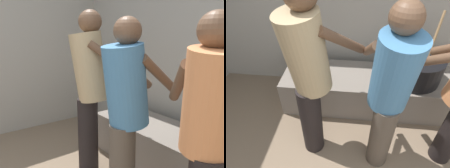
% 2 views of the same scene
% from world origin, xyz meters
% --- Properties ---
extents(hearth_ledge, '(2.05, 0.60, 0.44)m').
position_xyz_m(hearth_ledge, '(-0.25, 2.01, 0.22)').
color(hearth_ledge, slate).
rests_on(hearth_ledge, ground_plane).
extents(cooking_pot_main, '(0.58, 0.58, 0.74)m').
position_xyz_m(cooking_pot_main, '(0.22, 2.03, 0.58)').
color(cooking_pot_main, black).
rests_on(cooking_pot_main, hearth_ledge).
extents(cook_in_tan_shirt, '(0.67, 0.72, 1.61)m').
position_xyz_m(cook_in_tan_shirt, '(-0.79, 1.36, 0.92)').
color(cook_in_tan_shirt, black).
rests_on(cook_in_tan_shirt, ground_plane).
extents(cook_in_blue_shirt, '(0.38, 0.66, 1.51)m').
position_xyz_m(cook_in_blue_shirt, '(-0.18, 1.28, 0.86)').
color(cook_in_blue_shirt, '#4C4238').
rests_on(cook_in_blue_shirt, ground_plane).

